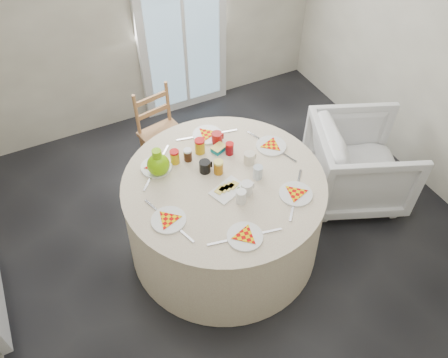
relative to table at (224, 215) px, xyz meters
name	(u,v)px	position (x,y,z in m)	size (l,w,h in m)	color
floor	(233,232)	(0.11, 0.05, -0.38)	(4.00, 4.00, 0.00)	black
wall_back	(140,3)	(0.11, 2.05, 0.93)	(4.00, 0.02, 2.60)	#BCB5A3
wall_right	(448,51)	(2.11, 0.05, 0.93)	(0.02, 4.00, 2.60)	#BCB5A3
glass_door	(182,21)	(0.51, 2.00, 0.68)	(1.00, 0.08, 2.10)	silver
table	(224,215)	(0.00, 0.00, 0.00)	(1.61, 1.61, 0.82)	beige
wooden_chair	(164,132)	(-0.10, 1.10, 0.09)	(0.40, 0.38, 0.89)	#9D6948
armchair	(359,163)	(1.37, -0.03, 0.02)	(0.84, 0.79, 0.86)	silver
place_settings	(224,182)	(0.00, 0.00, 0.40)	(1.34, 1.34, 0.02)	white
jar_cluster	(201,155)	(-0.05, 0.30, 0.45)	(0.49, 0.25, 0.14)	brown
butter_tub	(219,150)	(0.11, 0.32, 0.41)	(0.12, 0.08, 0.05)	#098298
green_pitcher	(158,164)	(-0.41, 0.30, 0.49)	(0.17, 0.17, 0.22)	#70BA02
cheese_platter	(228,191)	(-0.02, -0.10, 0.40)	(0.25, 0.16, 0.03)	white
mugs_glasses	(233,171)	(0.09, 0.04, 0.44)	(0.66, 0.66, 0.12)	gray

